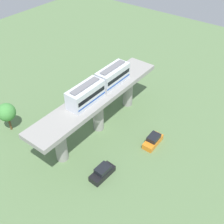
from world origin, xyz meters
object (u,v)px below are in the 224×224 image
(parked_car_orange, at_px, (153,141))
(tree_near_viaduct, at_px, (95,90))
(tree_mid_lot, at_px, (6,112))
(train, at_px, (100,85))
(parked_car_black, at_px, (102,172))

(parked_car_orange, distance_m, tree_near_viaduct, 15.32)
(tree_near_viaduct, bearing_deg, tree_mid_lot, -116.38)
(train, height_order, tree_mid_lot, train)
(train, xyz_separation_m, tree_mid_lot, (-12.36, -10.57, -5.13))
(tree_near_viaduct, distance_m, tree_mid_lot, 16.61)
(parked_car_black, distance_m, tree_mid_lot, 20.01)
(train, bearing_deg, tree_near_viaduct, 139.21)
(parked_car_orange, xyz_separation_m, tree_near_viaduct, (-14.86, 2.47, 2.82))
(parked_car_orange, xyz_separation_m, tree_mid_lot, (-22.23, -12.40, 3.20))
(train, xyz_separation_m, tree_near_viaduct, (-4.98, 4.30, -5.51))
(tree_mid_lot, bearing_deg, parked_car_black, 5.63)
(parked_car_black, xyz_separation_m, tree_near_viaduct, (-12.28, 12.94, 2.82))
(parked_car_black, height_order, tree_mid_lot, tree_mid_lot)
(parked_car_orange, height_order, tree_near_viaduct, tree_near_viaduct)
(parked_car_orange, bearing_deg, tree_near_viaduct, 169.53)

